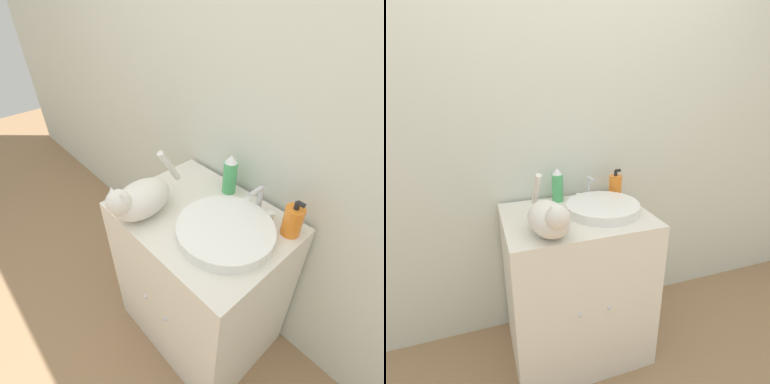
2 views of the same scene
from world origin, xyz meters
The scene contains 8 objects.
ground_plane centered at (0.00, 0.00, 0.00)m, with size 8.00×8.00×0.00m, color #997551.
wall_back centered at (0.00, 0.60, 1.25)m, with size 6.00×0.05×2.50m.
vanity_cabinet centered at (0.00, 0.28, 0.43)m, with size 0.74×0.57×0.85m.
sink_basin centered at (0.14, 0.27, 0.88)m, with size 0.39×0.39×0.05m.
faucet centered at (0.14, 0.47, 0.91)m, with size 0.16×0.09×0.14m.
cat centered at (-0.18, 0.10, 0.93)m, with size 0.20×0.40×0.25m.
soap_bottle centered at (0.31, 0.47, 0.92)m, with size 0.08×0.08×0.16m.
spray_bottle centered at (-0.04, 0.49, 0.95)m, with size 0.06×0.06×0.19m.
Camera 1 is at (0.67, -0.39, 1.70)m, focal length 28.00 mm.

